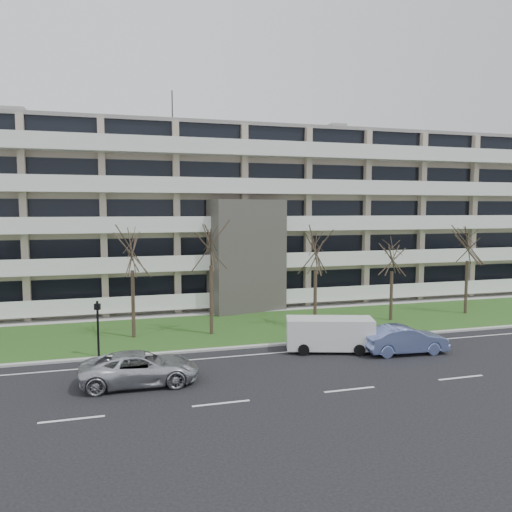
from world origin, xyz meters
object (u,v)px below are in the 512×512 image
object	(u,v)px
blue_sedan	(405,340)
white_van	(331,331)
pedestrian_signal	(98,322)
silver_pickup	(140,368)

from	to	relation	value
blue_sedan	white_van	size ratio (longest dim) A/B	0.91
blue_sedan	white_van	world-z (taller)	white_van
blue_sedan	pedestrian_signal	distance (m)	17.39
blue_sedan	white_van	distance (m)	4.23
blue_sedan	white_van	bearing A→B (deg)	71.85
white_van	pedestrian_signal	size ratio (longest dim) A/B	1.67
white_van	pedestrian_signal	distance (m)	13.23
pedestrian_signal	white_van	bearing A→B (deg)	12.26
blue_sedan	silver_pickup	bearing A→B (deg)	97.91
blue_sedan	pedestrian_signal	bearing A→B (deg)	80.77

